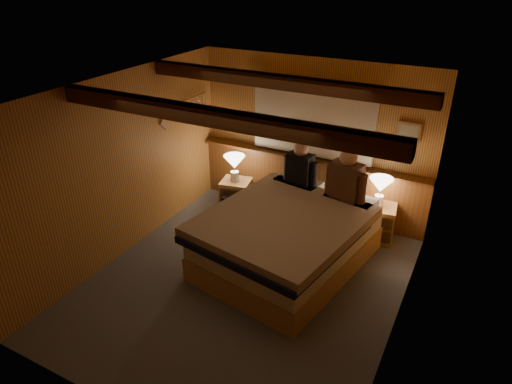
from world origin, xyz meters
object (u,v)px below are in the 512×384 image
Objects in this scene: bed at (287,238)px; lamp_right at (380,187)px; nightstand_left at (236,195)px; nightstand_right at (377,222)px; person_left at (300,167)px; lamp_left at (234,163)px; person_right at (346,178)px; duffel_bag at (243,206)px.

lamp_right is (0.86, 1.17, 0.43)m from bed.
bed is 1.52m from lamp_right.
bed reaches higher than nightstand_left.
person_left is at bearing -174.15° from nightstand_right.
person_left is at bearing -17.87° from nightstand_left.
person_right is (1.83, -0.24, 0.25)m from lamp_left.
person_left is 1.23m from duffel_bag.
nightstand_left is at bearing 73.04° from lamp_left.
person_right reaches higher than nightstand_right.
person_right is (0.49, 0.75, 0.65)m from bed.
nightstand_left is 0.97× the size of nightstand_right.
duffel_bag is (-0.91, -0.05, -0.83)m from person_left.
nightstand_left is at bearing 140.49° from duffel_bag.
bed is at bearing -135.47° from nightstand_right.
nightstand_right reaches higher than nightstand_left.
person_left is (1.12, -0.10, 0.22)m from lamp_left.
person_left is (-1.09, -0.29, 0.75)m from nightstand_right.
duffel_bag is at bearing 153.28° from bed.
bed is at bearing -126.18° from lamp_right.
nightstand_left is 0.82× the size of person_left.
nightstand_right is 0.95× the size of duffel_bag.
lamp_right is (2.19, 0.17, 0.58)m from nightstand_left.
bed is 4.42× the size of duffel_bag.
person_right is at bearing -140.71° from nightstand_right.
nightstand_right is at bearing -7.58° from nightstand_left.
bed is 5.82× the size of lamp_left.
person_left is (1.12, -0.12, 0.76)m from nightstand_left.
nightstand_left is 0.92× the size of duffel_bag.
lamp_right is 0.59× the size of person_right.
person_left is (-1.08, -0.28, 0.19)m from lamp_right.
lamp_left is at bearing -175.15° from lamp_right.
lamp_right is at bearing -176.48° from nightstand_right.
lamp_left is 1.01× the size of lamp_right.
person_left is 1.12× the size of duffel_bag.
nightstand_left is 2.28m from lamp_right.
lamp_left is 2.21m from lamp_right.
person_right is 1.27× the size of duffel_bag.
nightstand_right is at bearing 4.91° from lamp_left.
lamp_left is 1.15m from person_left.
person_right is (0.71, -0.14, 0.04)m from person_left.
bed is 1.47m from nightstand_right.
lamp_right is at bearing 8.59° from duffel_bag.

